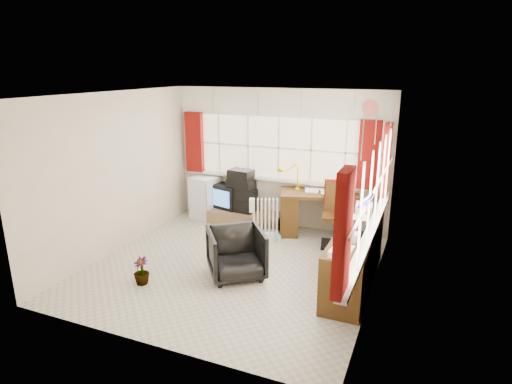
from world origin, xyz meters
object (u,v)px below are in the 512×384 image
(office_chair, at_px, (236,253))
(tv_bench, at_px, (246,218))
(credenza, at_px, (354,257))
(desk, at_px, (318,210))
(radiator, at_px, (265,221))
(task_chair, at_px, (337,211))
(crt_tv, at_px, (229,196))
(desk_lamp, at_px, (298,171))
(mini_fridge, at_px, (206,197))

(office_chair, height_order, tv_bench, office_chair)
(credenza, bearing_deg, tv_bench, 146.30)
(desk, height_order, credenza, credenza)
(tv_bench, bearing_deg, desk, 3.35)
(desk, distance_m, radiator, 0.95)
(task_chair, relative_size, credenza, 0.54)
(crt_tv, bearing_deg, desk, -1.75)
(desk_lamp, distance_m, credenza, 2.20)
(credenza, bearing_deg, task_chair, 112.60)
(task_chair, relative_size, tv_bench, 0.77)
(tv_bench, height_order, mini_fridge, mini_fridge)
(tv_bench, bearing_deg, office_chair, -69.70)
(desk_lamp, relative_size, credenza, 0.23)
(desk_lamp, height_order, crt_tv, desk_lamp)
(desk, xyz_separation_m, crt_tv, (-1.77, 0.05, 0.05))
(tv_bench, relative_size, crt_tv, 2.32)
(radiator, bearing_deg, office_chair, -83.66)
(tv_bench, distance_m, crt_tv, 0.55)
(crt_tv, distance_m, mini_fridge, 0.49)
(radiator, bearing_deg, desk, 29.20)
(mini_fridge, bearing_deg, desk_lamp, 0.64)
(desk_lamp, bearing_deg, radiator, -131.30)
(credenza, bearing_deg, desk_lamp, 129.01)
(tv_bench, height_order, crt_tv, crt_tv)
(tv_bench, bearing_deg, mini_fridge, 174.86)
(task_chair, bearing_deg, mini_fridge, 172.77)
(office_chair, relative_size, radiator, 1.14)
(desk_lamp, bearing_deg, desk, -2.92)
(task_chair, distance_m, office_chair, 2.00)
(office_chair, distance_m, tv_bench, 2.09)
(task_chair, height_order, radiator, task_chair)
(credenza, xyz_separation_m, crt_tv, (-2.68, 1.65, 0.09))
(radiator, bearing_deg, crt_tv, 151.63)
(radiator, bearing_deg, desk_lamp, 48.70)
(desk_lamp, xyz_separation_m, tv_bench, (-0.97, -0.10, -0.97))
(desk_lamp, relative_size, tv_bench, 0.33)
(credenza, bearing_deg, office_chair, -164.64)
(credenza, distance_m, mini_fridge, 3.55)
(credenza, bearing_deg, radiator, 146.61)
(mini_fridge, bearing_deg, task_chair, -7.23)
(task_chair, distance_m, tv_bench, 1.83)
(desk_lamp, xyz_separation_m, crt_tv, (-1.37, 0.03, -0.61))
(task_chair, distance_m, credenza, 1.38)
(credenza, xyz_separation_m, mini_fridge, (-3.17, 1.60, 0.01))
(task_chair, height_order, credenza, task_chair)
(desk_lamp, height_order, credenza, desk_lamp)
(tv_bench, bearing_deg, radiator, -34.69)
(task_chair, height_order, crt_tv, task_chair)
(desk_lamp, height_order, office_chair, desk_lamp)
(task_chair, bearing_deg, office_chair, -121.35)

